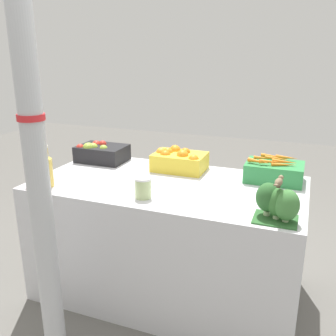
{
  "coord_description": "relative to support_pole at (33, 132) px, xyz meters",
  "views": [
    {
      "loc": [
        0.82,
        -2.16,
        1.65
      ],
      "look_at": [
        0.0,
        0.0,
        0.92
      ],
      "focal_mm": 40.0,
      "sensor_mm": 36.0,
      "label": 1
    }
  ],
  "objects": [
    {
      "name": "ground_plane",
      "position": [
        0.39,
        0.76,
        -1.28
      ],
      "size": [
        10.0,
        10.0,
        0.0
      ],
      "primitive_type": "plane",
      "color": "#605E59"
    },
    {
      "name": "market_table",
      "position": [
        0.39,
        0.76,
        -0.87
      ],
      "size": [
        1.75,
        0.91,
        0.82
      ],
      "primitive_type": "cube",
      "color": "silver",
      "rests_on": "ground_plane"
    },
    {
      "name": "support_pole",
      "position": [
        0.0,
        0.0,
        0.0
      ],
      "size": [
        0.13,
        0.13,
        2.56
      ],
      "color": "#B7BABF",
      "rests_on": "ground_plane"
    },
    {
      "name": "apple_crate",
      "position": [
        -0.27,
        1.04,
        -0.39
      ],
      "size": [
        0.37,
        0.26,
        0.16
      ],
      "color": "black",
      "rests_on": "market_table"
    },
    {
      "name": "orange_crate",
      "position": [
        0.37,
        1.04,
        -0.38
      ],
      "size": [
        0.37,
        0.26,
        0.16
      ],
      "color": "gold",
      "rests_on": "market_table"
    },
    {
      "name": "carrot_crate",
      "position": [
        1.04,
        1.05,
        -0.39
      ],
      "size": [
        0.37,
        0.26,
        0.16
      ],
      "color": "#2D8442",
      "rests_on": "market_table"
    },
    {
      "name": "broccoli_pile",
      "position": [
        1.11,
        0.44,
        -0.37
      ],
      "size": [
        0.22,
        0.18,
        0.19
      ],
      "color": "#2D602D",
      "rests_on": "market_table"
    },
    {
      "name": "juice_bottle_ruby",
      "position": [
        -0.4,
        0.43,
        -0.35
      ],
      "size": [
        0.08,
        0.08,
        0.26
      ],
      "color": "#B2333D",
      "rests_on": "market_table"
    },
    {
      "name": "juice_bottle_golden",
      "position": [
        -0.29,
        0.43,
        -0.35
      ],
      "size": [
        0.07,
        0.07,
        0.27
      ],
      "color": "gold",
      "rests_on": "market_table"
    },
    {
      "name": "pickle_jar",
      "position": [
        0.35,
        0.47,
        -0.4
      ],
      "size": [
        0.1,
        0.1,
        0.13
      ],
      "color": "#B2C684",
      "rests_on": "market_table"
    },
    {
      "name": "sparrow_bird",
      "position": [
        1.11,
        0.42,
        -0.25
      ],
      "size": [
        0.05,
        0.14,
        0.05
      ],
      "rotation": [
        0.0,
        0.0,
        1.42
      ],
      "color": "#4C3D2D",
      "rests_on": "broccoli_pile"
    }
  ]
}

